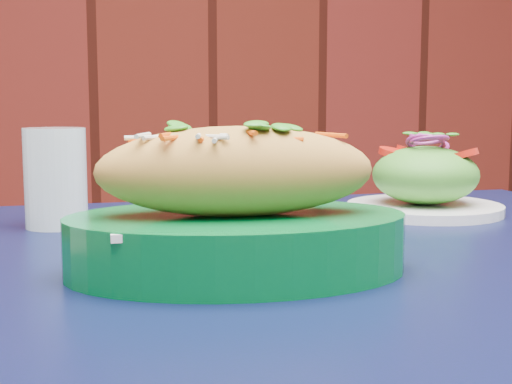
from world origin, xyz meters
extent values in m
cube|color=black|center=(0.16, 1.19, 0.73)|extent=(0.82, 0.82, 0.03)
cube|color=white|center=(0.02, 1.14, 0.79)|extent=(0.21, 0.12, 0.01)
ellipsoid|color=gold|center=(0.02, 1.14, 0.83)|extent=(0.24, 0.11, 0.07)
cylinder|color=white|center=(0.33, 1.39, 0.76)|extent=(0.19, 0.19, 0.01)
ellipsoid|color=#4C992D|center=(0.33, 1.39, 0.80)|extent=(0.13, 0.13, 0.07)
cylinder|color=red|center=(0.36, 1.36, 0.83)|extent=(0.04, 0.04, 0.01)
cylinder|color=red|center=(0.30, 1.41, 0.83)|extent=(0.04, 0.04, 0.01)
cylinder|color=red|center=(0.33, 1.43, 0.83)|extent=(0.04, 0.04, 0.01)
torus|color=#97217A|center=(0.33, 1.39, 0.84)|extent=(0.05, 0.05, 0.00)
torus|color=#97217A|center=(0.33, 1.39, 0.84)|extent=(0.05, 0.05, 0.00)
torus|color=#97217A|center=(0.33, 1.39, 0.85)|extent=(0.05, 0.05, 0.00)
torus|color=#97217A|center=(0.33, 1.39, 0.85)|extent=(0.05, 0.05, 0.00)
cylinder|color=silver|center=(-0.12, 1.41, 0.81)|extent=(0.07, 0.07, 0.11)
camera|label=1|loc=(-0.12, 0.59, 0.89)|focal=50.00mm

